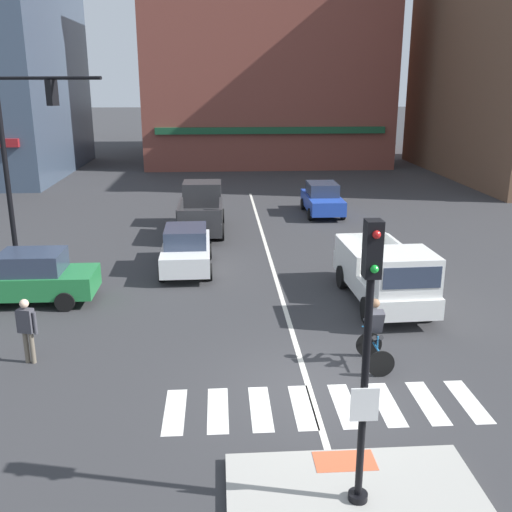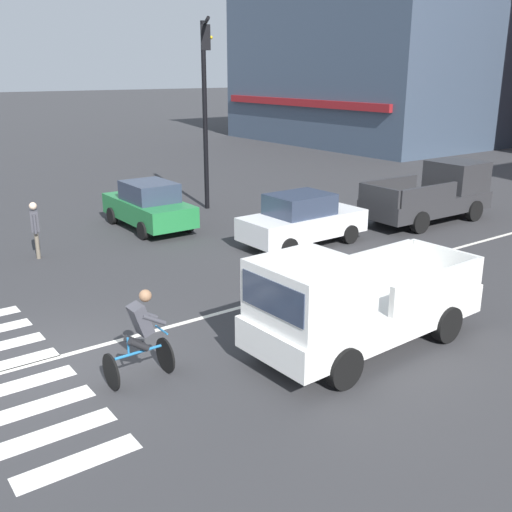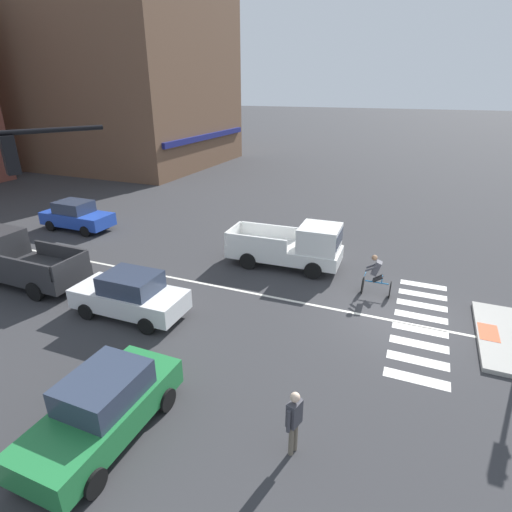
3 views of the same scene
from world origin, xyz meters
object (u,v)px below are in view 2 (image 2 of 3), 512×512
(car_green_cross_left, at_px, (149,205))
(cyclist, at_px, (141,335))
(car_white_westbound_far, at_px, (302,220))
(pickup_truck_white_eastbound_mid, at_px, (351,305))
(pickup_truck_charcoal_westbound_distant, at_px, (436,194))
(pedestrian_at_curb_left, at_px, (35,225))
(traffic_light_mast, at_px, (205,92))

(car_green_cross_left, distance_m, cyclist, 10.79)
(car_green_cross_left, distance_m, car_white_westbound_far, 5.56)
(car_white_westbound_far, xyz_separation_m, pickup_truck_white_eastbound_mid, (6.29, -4.11, 0.17))
(car_white_westbound_far, distance_m, pickup_truck_charcoal_westbound_distant, 6.02)
(car_white_westbound_far, xyz_separation_m, pedestrian_at_curb_left, (-3.50, -7.19, 0.17))
(car_green_cross_left, height_order, car_white_westbound_far, same)
(pickup_truck_charcoal_westbound_distant, bearing_deg, pedestrian_at_curb_left, -106.56)
(cyclist, relative_size, pedestrian_at_curb_left, 1.01)
(cyclist, bearing_deg, pickup_truck_charcoal_westbound_distant, 107.94)
(traffic_light_mast, bearing_deg, pickup_truck_charcoal_westbound_distant, 45.98)
(car_white_westbound_far, bearing_deg, car_green_cross_left, -147.63)
(traffic_light_mast, distance_m, pickup_truck_white_eastbound_mid, 12.93)
(traffic_light_mast, height_order, cyclist, traffic_light_mast)
(pickup_truck_charcoal_westbound_distant, height_order, pedestrian_at_curb_left, pickup_truck_charcoal_westbound_distant)
(car_green_cross_left, height_order, pickup_truck_white_eastbound_mid, pickup_truck_white_eastbound_mid)
(pickup_truck_charcoal_westbound_distant, relative_size, pedestrian_at_curb_left, 3.07)
(pickup_truck_white_eastbound_mid, relative_size, pickup_truck_charcoal_westbound_distant, 1.01)
(pickup_truck_charcoal_westbound_distant, bearing_deg, car_green_cross_left, -119.71)
(pickup_truck_charcoal_westbound_distant, distance_m, pedestrian_at_curb_left, 13.76)
(car_white_westbound_far, height_order, pickup_truck_white_eastbound_mid, pickup_truck_white_eastbound_mid)
(traffic_light_mast, distance_m, car_green_cross_left, 4.77)
(pickup_truck_charcoal_westbound_distant, relative_size, cyclist, 3.05)
(car_white_westbound_far, relative_size, pickup_truck_charcoal_westbound_distant, 0.81)
(car_green_cross_left, distance_m, pedestrian_at_curb_left, 4.38)
(car_green_cross_left, bearing_deg, pickup_truck_white_eastbound_mid, -5.90)
(traffic_light_mast, distance_m, cyclist, 13.49)
(traffic_light_mast, height_order, car_green_cross_left, traffic_light_mast)
(pickup_truck_white_eastbound_mid, height_order, cyclist, pickup_truck_white_eastbound_mid)
(pickup_truck_charcoal_westbound_distant, bearing_deg, car_white_westbound_far, -94.05)
(car_green_cross_left, xyz_separation_m, cyclist, (9.62, -4.90, 0.06))
(cyclist, height_order, pedestrian_at_curb_left, cyclist)
(pickup_truck_white_eastbound_mid, bearing_deg, car_green_cross_left, 174.10)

